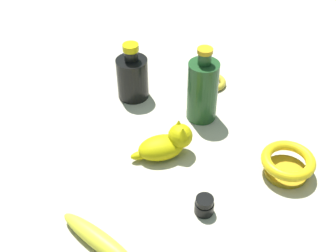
# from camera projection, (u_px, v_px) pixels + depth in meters

# --- Properties ---
(ground) EXTENTS (2.00, 2.00, 0.00)m
(ground) POSITION_uv_depth(u_px,v_px,m) (168.00, 150.00, 1.01)
(ground) COLOR #BCB29E
(nail_polish_jar) EXTENTS (0.04, 0.04, 0.04)m
(nail_polish_jar) POSITION_uv_depth(u_px,v_px,m) (204.00, 205.00, 0.86)
(nail_polish_jar) COLOR black
(nail_polish_jar) RESTS_ON ground
(bottle_short) EXTENTS (0.08, 0.08, 0.16)m
(bottle_short) POSITION_uv_depth(u_px,v_px,m) (132.00, 76.00, 1.13)
(bottle_short) COLOR black
(bottle_short) RESTS_ON ground
(bottle_tall) EXTENTS (0.08, 0.08, 0.20)m
(bottle_tall) POSITION_uv_depth(u_px,v_px,m) (203.00, 90.00, 1.05)
(bottle_tall) COLOR #214923
(bottle_tall) RESTS_ON ground
(cat_figurine) EXTENTS (0.15, 0.07, 0.09)m
(cat_figurine) POSITION_uv_depth(u_px,v_px,m) (167.00, 143.00, 0.98)
(cat_figurine) COLOR #C3B50A
(cat_figurine) RESTS_ON ground
(bowl) EXTENTS (0.12, 0.12, 0.05)m
(bowl) POSITION_uv_depth(u_px,v_px,m) (288.00, 163.00, 0.94)
(bowl) COLOR #B38D1B
(bowl) RESTS_ON ground
(bangle) EXTENTS (0.08, 0.08, 0.02)m
(bangle) POSITION_uv_depth(u_px,v_px,m) (211.00, 82.00, 1.21)
(bangle) COLOR gold
(bangle) RESTS_ON ground
(banana) EXTENTS (0.14, 0.18, 0.04)m
(banana) POSITION_uv_depth(u_px,v_px,m) (100.00, 241.00, 0.80)
(banana) COLOR yellow
(banana) RESTS_ON ground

